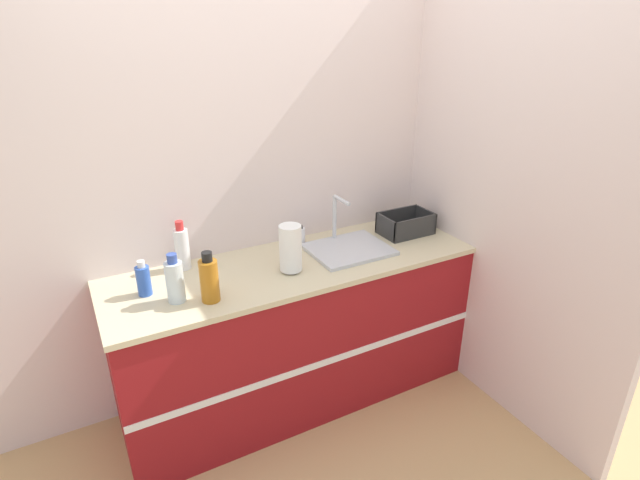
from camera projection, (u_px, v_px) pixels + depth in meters
name	position (u px, v px, depth m)	size (l,w,h in m)	color
ground_plane	(323.00, 425.00, 2.83)	(12.00, 12.00, 0.00)	tan
wall_back	(268.00, 175.00, 2.83)	(4.42, 0.06, 2.60)	silver
wall_right	(449.00, 166.00, 3.01)	(0.06, 2.63, 2.60)	silver
counter_cabinet	(297.00, 331.00, 2.90)	(2.04, 0.65, 0.89)	maroon
sink	(348.00, 247.00, 2.86)	(0.45, 0.37, 0.29)	silver
paper_towel_roll	(291.00, 248.00, 2.58)	(0.12, 0.12, 0.26)	#4C4C51
dish_rack	(406.00, 226.00, 3.08)	(0.31, 0.21, 0.13)	#2D2D2D
bottle_amber	(209.00, 280.00, 2.31)	(0.09, 0.09, 0.25)	#B26B19
bottle_clear	(175.00, 281.00, 2.31)	(0.08, 0.08, 0.24)	silver
bottle_white_spray	(182.00, 248.00, 2.62)	(0.08, 0.08, 0.27)	white
bottle_blue	(143.00, 280.00, 2.38)	(0.07, 0.07, 0.18)	#2D56B7
soap_dispenser	(301.00, 236.00, 2.94)	(0.05, 0.05, 0.11)	silver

